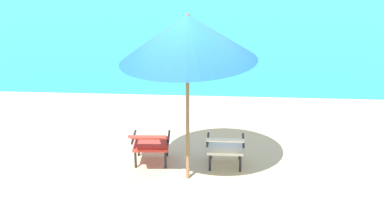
# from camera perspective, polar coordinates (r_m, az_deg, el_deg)

# --- Properties ---
(ground_plane) EXTENTS (40.00, 40.00, 0.00)m
(ground_plane) POSITION_cam_1_polar(r_m,az_deg,el_deg) (11.92, 1.24, 2.58)
(ground_plane) COLOR #CCB78E
(ocean_band) EXTENTS (40.00, 18.00, 0.01)m
(ocean_band) POSITION_cam_1_polar(r_m,az_deg,el_deg) (19.85, 2.41, 9.48)
(ocean_band) COLOR #28B2B7
(ocean_band) RESTS_ON ground_plane
(lounge_chair_left) EXTENTS (0.58, 0.90, 0.68)m
(lounge_chair_left) POSITION_cam_1_polar(r_m,az_deg,el_deg) (7.87, -4.45, -3.56)
(lounge_chair_left) COLOR red
(lounge_chair_left) RESTS_ON ground_plane
(lounge_chair_right) EXTENTS (0.55, 0.88, 0.68)m
(lounge_chair_right) POSITION_cam_1_polar(r_m,az_deg,el_deg) (7.76, 3.57, -3.89)
(lounge_chair_right) COLOR silver
(lounge_chair_right) RESTS_ON ground_plane
(beach_umbrella_center) EXTENTS (2.58, 2.57, 2.38)m
(beach_umbrella_center) POSITION_cam_1_polar(r_m,az_deg,el_deg) (6.99, -0.49, 7.47)
(beach_umbrella_center) COLOR olive
(beach_umbrella_center) RESTS_ON ground_plane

